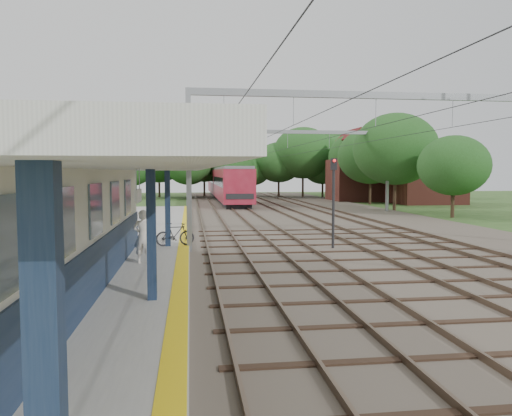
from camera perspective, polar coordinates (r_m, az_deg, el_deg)
ballast_bed at (r=37.55m, az=6.28°, el=-1.15°), size 18.00×90.00×0.10m
platform at (r=20.73m, az=-14.56°, el=-5.18°), size 5.00×52.00×0.35m
yellow_stripe at (r=20.55m, az=-8.31°, el=-4.67°), size 0.45×52.00×0.01m
station_building at (r=13.95m, az=-23.86°, el=-2.13°), size 3.41×18.00×3.40m
canopy at (r=12.63m, az=-20.50°, el=4.62°), size 6.40×20.00×3.44m
rail_tracks at (r=37.03m, az=2.52°, el=-1.01°), size 11.80×88.00×0.15m
catenary_system at (r=32.74m, az=7.29°, el=7.64°), size 17.22×88.00×7.00m
tree_band at (r=64.05m, az=0.34°, el=5.40°), size 31.72×30.88×8.82m
house_near at (r=58.40m, az=18.87°, el=3.41°), size 7.00×6.12×7.89m
house_far at (r=61.96m, az=12.24°, el=3.79°), size 8.00×6.12×8.66m
person at (r=17.51m, az=-12.78°, el=-3.21°), size 0.74×0.54×1.85m
bicycle at (r=21.48m, az=-9.23°, el=-2.98°), size 1.70×0.80×0.99m
train at (r=63.48m, az=-3.53°, el=2.95°), size 3.01×37.43×3.94m
signal_post at (r=22.35m, az=8.85°, el=1.61°), size 0.32×0.29×4.09m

